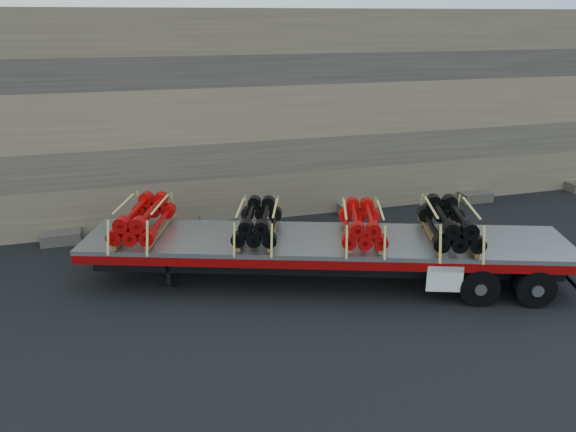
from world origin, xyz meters
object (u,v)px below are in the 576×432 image
at_px(trailer, 324,260).
at_px(bundle_rear, 449,225).
at_px(bundle_front, 143,220).
at_px(bundle_midfront, 258,223).
at_px(bundle_midrear, 362,225).

relative_size(trailer, bundle_rear, 5.12).
distance_m(trailer, bundle_front, 4.91).
relative_size(bundle_front, bundle_midfront, 1.06).
relative_size(bundle_front, bundle_midrear, 1.07).
relative_size(bundle_front, bundle_rear, 0.96).
height_order(bundle_midrear, bundle_rear, bundle_rear).
bearing_deg(bundle_midrear, bundle_front, 180.00).
relative_size(trailer, bundle_front, 5.34).
bearing_deg(bundle_rear, bundle_front, 180.00).
bearing_deg(bundle_midfront, bundle_front, 180.00).
bearing_deg(trailer, bundle_midfront, 180.00).
distance_m(bundle_midfront, bundle_rear, 4.95).
xyz_separation_m(trailer, bundle_midfront, (-1.65, 0.58, 1.03)).
bearing_deg(bundle_front, bundle_midfront, 0.00).
xyz_separation_m(bundle_midrear, bundle_rear, (2.11, -0.74, 0.04)).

